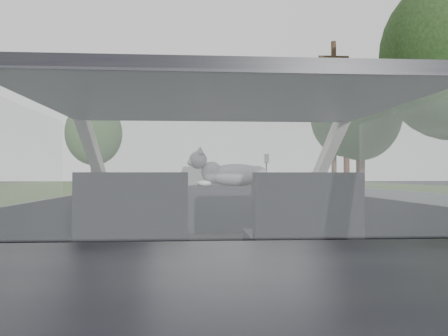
{
  "coord_description": "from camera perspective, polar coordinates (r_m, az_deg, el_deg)",
  "views": [
    {
      "loc": [
        -0.12,
        -2.38,
        1.08
      ],
      "look_at": [
        0.08,
        0.57,
        1.12
      ],
      "focal_mm": 35.0,
      "sensor_mm": 36.0,
      "label": 1
    }
  ],
  "objects": [
    {
      "name": "subject_car",
      "position": [
        2.41,
        -0.99,
        -9.33
      ],
      "size": [
        1.8,
        4.0,
        1.45
      ],
      "primitive_type": "cube",
      "color": "black",
      "rests_on": "ground"
    },
    {
      "name": "dashboard",
      "position": [
        3.02,
        -1.59,
        -5.23
      ],
      "size": [
        1.58,
        0.45,
        0.3
      ],
      "primitive_type": "cube",
      "color": "black",
      "rests_on": "subject_car"
    },
    {
      "name": "driver_seat",
      "position": [
        2.12,
        -11.51,
        -6.26
      ],
      "size": [
        0.5,
        0.72,
        0.42
      ],
      "primitive_type": "cube",
      "color": "black",
      "rests_on": "subject_car"
    },
    {
      "name": "passenger_seat",
      "position": [
        2.16,
        10.12,
        -6.15
      ],
      "size": [
        0.5,
        0.72,
        0.42
      ],
      "primitive_type": "cube",
      "color": "black",
      "rests_on": "subject_car"
    },
    {
      "name": "steering_wheel",
      "position": [
        2.73,
        -9.78,
        -4.21
      ],
      "size": [
        0.36,
        0.36,
        0.04
      ],
      "primitive_type": "torus",
      "color": "black",
      "rests_on": "dashboard"
    },
    {
      "name": "cat",
      "position": [
        3.05,
        1.62,
        -0.72
      ],
      "size": [
        0.62,
        0.27,
        0.27
      ],
      "primitive_type": "ellipsoid",
      "rotation": [
        0.0,
        0.0,
        0.14
      ],
      "color": "gray",
      "rests_on": "dashboard"
    },
    {
      "name": "guardrail",
      "position": [
        13.16,
        15.75,
        -3.01
      ],
      "size": [
        0.05,
        90.0,
        0.32
      ],
      "primitive_type": "cube",
      "color": "#9B9FAB",
      "rests_on": "ground"
    },
    {
      "name": "other_car",
      "position": [
        27.09,
        -3.63,
        -1.47
      ],
      "size": [
        2.38,
        4.99,
        1.59
      ],
      "primitive_type": "imported",
      "rotation": [
        0.0,
        0.0,
        -0.1
      ],
      "color": "#BCBCBC",
      "rests_on": "ground"
    },
    {
      "name": "highway_sign",
      "position": [
        30.12,
        5.55,
        -0.55
      ],
      "size": [
        0.22,
        1.0,
        2.48
      ],
      "primitive_type": "cube",
      "rotation": [
        0.0,
        0.0,
        0.12
      ],
      "color": "#126A24",
      "rests_on": "ground"
    },
    {
      "name": "utility_pole",
      "position": [
        24.27,
        14.16,
        6.36
      ],
      "size": [
        0.32,
        0.32,
        8.25
      ],
      "primitive_type": "cylinder",
      "rotation": [
        0.0,
        0.0,
        -0.24
      ],
      "color": "#2D2218",
      "rests_on": "ground"
    },
    {
      "name": "tree_2",
      "position": [
        26.24,
        17.38,
        4.44
      ],
      "size": [
        4.82,
        4.82,
        6.98
      ],
      "primitive_type": null,
      "rotation": [
        0.0,
        0.0,
        -0.05
      ],
      "color": "black",
      "rests_on": "ground"
    },
    {
      "name": "tree_3",
      "position": [
        43.07,
        15.7,
        4.49
      ],
      "size": [
        8.27,
        8.27,
        10.16
      ],
      "primitive_type": null,
      "rotation": [
        0.0,
        0.0,
        -0.27
      ],
      "color": "black",
      "rests_on": "ground"
    },
    {
      "name": "tree_6",
      "position": [
        36.19,
        -16.63,
        2.8
      ],
      "size": [
        5.35,
        5.35,
        6.74
      ],
      "primitive_type": null,
      "rotation": [
        0.0,
        0.0,
        -0.23
      ],
      "color": "black",
      "rests_on": "ground"
    }
  ]
}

